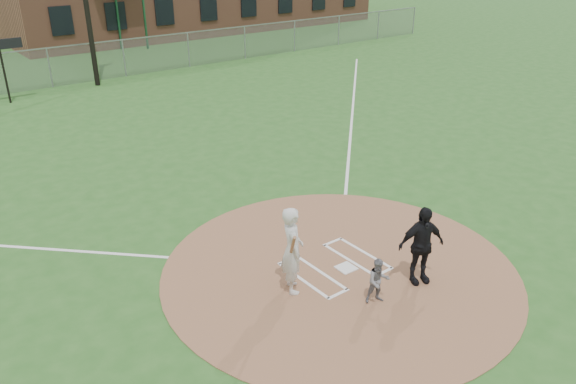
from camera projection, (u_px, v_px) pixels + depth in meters
ground at (339, 269)px, 13.34m from camera, size 140.00×140.00×0.00m
dirt_circle at (339, 269)px, 13.33m from camera, size 8.40×8.40×0.02m
home_plate at (346, 268)px, 13.33m from camera, size 0.43×0.43×0.03m
foul_line_first at (352, 114)px, 24.80m from camera, size 17.04×17.04×0.01m
catcher at (378, 281)px, 11.93m from camera, size 0.63×0.57×1.05m
umpire at (421, 245)px, 12.49m from camera, size 1.18×0.82×1.86m
batters_boxes at (335, 266)px, 13.43m from camera, size 2.08×1.88×0.01m
batter_at_plate at (292, 250)px, 12.15m from camera, size 0.86×1.11×2.02m
outfield_fence at (50, 68)px, 28.72m from camera, size 56.08×0.08×2.03m
scoreboard_sign at (0, 52)px, 25.46m from camera, size 2.00×0.10×2.93m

